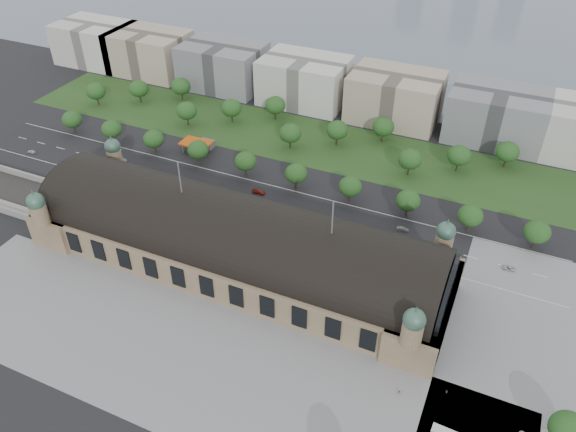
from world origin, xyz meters
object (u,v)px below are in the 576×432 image
at_px(traffic_car_4, 311,214).
at_px(bus_mid, 315,224).
at_px(traffic_car_5, 403,229).
at_px(parked_car_4, 146,189).
at_px(traffic_car_2, 181,181).
at_px(parked_car_2, 125,188).
at_px(parked_car_5, 203,208).
at_px(traffic_car_1, 122,160).
at_px(bus_east, 295,225).
at_px(pedestrian_0, 399,393).
at_px(parked_car_0, 144,189).
at_px(pedestrian_2, 447,391).
at_px(traffic_car_0, 32,152).
at_px(bus_west, 233,208).
at_px(traffic_car_3, 259,192).
at_px(parked_car_3, 129,188).
at_px(traffic_car_6, 508,268).
at_px(petrol_station, 202,143).
at_px(parked_car_1, 137,193).
at_px(parked_car_6, 208,214).

distance_m(traffic_car_4, bus_mid, 7.75).
bearing_deg(traffic_car_5, parked_car_4, 91.86).
relative_size(traffic_car_2, parked_car_2, 0.97).
relative_size(traffic_car_2, parked_car_5, 1.18).
bearing_deg(parked_car_2, traffic_car_1, -172.55).
relative_size(traffic_car_4, traffic_car_5, 0.87).
height_order(bus_east, pedestrian_0, bus_east).
height_order(parked_car_0, pedestrian_2, pedestrian_2).
distance_m(traffic_car_0, bus_west, 108.84).
bearing_deg(traffic_car_5, parked_car_2, 92.52).
distance_m(traffic_car_3, parked_car_0, 49.19).
distance_m(traffic_car_0, parked_car_3, 61.08).
distance_m(traffic_car_0, traffic_car_3, 113.36).
relative_size(traffic_car_0, parked_car_5, 0.86).
bearing_deg(traffic_car_0, traffic_car_6, 90.27).
bearing_deg(parked_car_2, traffic_car_2, 94.67).
bearing_deg(parked_car_4, bus_mid, 60.91).
bearing_deg(bus_west, bus_mid, -83.61).
height_order(traffic_car_3, bus_west, bus_west).
height_order(traffic_car_5, parked_car_3, traffic_car_5).
relative_size(petrol_station, pedestrian_0, 7.65).
relative_size(parked_car_0, parked_car_1, 0.70).
xyz_separation_m(traffic_car_0, parked_car_6, (100.88, -8.21, -0.01)).
xyz_separation_m(traffic_car_0, traffic_car_4, (138.51, 8.41, -0.00)).
distance_m(traffic_car_0, traffic_car_2, 78.11).
bearing_deg(pedestrian_0, pedestrian_2, 38.32).
bearing_deg(traffic_car_1, traffic_car_2, -99.01).
bearing_deg(traffic_car_3, parked_car_4, 108.29).
xyz_separation_m(parked_car_0, pedestrian_2, (138.36, -49.00, 0.12)).
relative_size(parked_car_0, parked_car_5, 0.84).
distance_m(parked_car_1, bus_east, 70.19).
xyz_separation_m(traffic_car_3, parked_car_3, (-51.77, -19.93, -0.18)).
distance_m(parked_car_0, parked_car_3, 6.28).
relative_size(parked_car_6, pedestrian_0, 2.55).
bearing_deg(traffic_car_4, traffic_car_3, -95.10).
xyz_separation_m(petrol_station, traffic_car_6, (143.24, -28.52, -2.31)).
xyz_separation_m(traffic_car_2, parked_car_2, (-18.39, -14.42, 0.06)).
bearing_deg(bus_east, pedestrian_0, -130.06).
relative_size(traffic_car_4, parked_car_5, 0.86).
xyz_separation_m(petrol_station, traffic_car_5, (103.22, -22.29, -2.19)).
relative_size(traffic_car_6, parked_car_6, 0.98).
xyz_separation_m(parked_car_4, bus_mid, (74.83, 6.15, 0.75)).
bearing_deg(pedestrian_0, bus_mid, 140.82).
xyz_separation_m(traffic_car_0, parked_car_2, (59.37, -7.01, 0.14)).
relative_size(traffic_car_4, bus_mid, 0.37).
relative_size(traffic_car_1, pedestrian_0, 2.55).
height_order(parked_car_6, bus_east, bus_east).
bearing_deg(parked_car_5, parked_car_6, 20.63).
bearing_deg(pedestrian_2, parked_car_5, 17.59).
height_order(parked_car_2, pedestrian_0, pedestrian_0).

